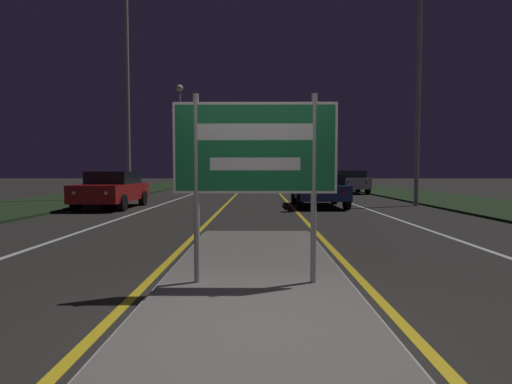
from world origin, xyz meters
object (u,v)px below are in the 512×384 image
(streetlight_left_far, at_px, (180,118))
(car_approaching_0, at_px, (112,189))
(streetlight_left_near, at_px, (127,48))
(streetlight_right_near, at_px, (419,43))
(car_receding_2, at_px, (323,179))
(car_receding_1, at_px, (350,181))
(car_receding_0, at_px, (319,189))
(highway_sign, at_px, (255,155))

(streetlight_left_far, relative_size, car_approaching_0, 2.07)
(streetlight_left_near, bearing_deg, streetlight_right_near, -14.08)
(streetlight_left_near, xyz_separation_m, streetlight_left_far, (-0.02, 13.30, -1.71))
(streetlight_right_near, distance_m, car_receding_2, 20.26)
(streetlight_left_far, xyz_separation_m, car_receding_1, (12.59, -6.92, -5.06))
(streetlight_left_near, bearing_deg, car_receding_1, 26.92)
(streetlight_left_near, bearing_deg, streetlight_left_far, 90.11)
(streetlight_right_near, height_order, car_receding_2, streetlight_right_near)
(streetlight_left_far, distance_m, car_receding_0, 19.90)
(streetlight_right_near, relative_size, car_receding_0, 2.67)
(streetlight_left_far, relative_size, car_receding_1, 2.11)
(highway_sign, relative_size, car_receding_2, 0.49)
(streetlight_left_far, distance_m, car_approaching_0, 18.42)
(car_receding_0, xyz_separation_m, car_receding_1, (3.56, 10.06, 0.08))
(car_receding_0, height_order, car_receding_1, car_receding_1)
(streetlight_right_near, distance_m, car_approaching_0, 13.78)
(car_approaching_0, bearing_deg, highway_sign, -62.28)
(streetlight_left_near, xyz_separation_m, car_receding_1, (12.57, 6.38, -6.77))
(streetlight_right_near, bearing_deg, car_receding_2, 92.51)
(car_receding_0, distance_m, car_receding_2, 20.00)
(streetlight_left_near, distance_m, car_receding_0, 11.89)
(car_receding_2, bearing_deg, streetlight_left_far, -167.39)
(highway_sign, xyz_separation_m, car_receding_0, (2.50, 11.63, -0.91))
(highway_sign, distance_m, car_receding_1, 22.53)
(car_receding_1, height_order, car_approaching_0, car_receding_1)
(highway_sign, bearing_deg, streetlight_left_far, 102.86)
(highway_sign, distance_m, car_receding_0, 11.93)
(highway_sign, distance_m, streetlight_right_near, 14.63)
(car_receding_1, xyz_separation_m, car_receding_2, (-0.27, 9.68, -0.03))
(car_receding_1, bearing_deg, car_approaching_0, -137.63)
(streetlight_left_near, relative_size, car_receding_1, 2.78)
(streetlight_left_near, distance_m, streetlight_right_near, 13.58)
(car_receding_0, height_order, car_receding_2, car_receding_2)
(car_receding_0, relative_size, car_approaching_0, 1.01)
(car_approaching_0, bearing_deg, streetlight_left_far, 92.57)
(streetlight_left_near, distance_m, car_receding_1, 15.64)
(streetlight_right_near, xyz_separation_m, car_receding_0, (-4.14, -0.38, -5.98))
(highway_sign, height_order, streetlight_left_far, streetlight_left_far)
(streetlight_left_near, bearing_deg, car_receding_2, 52.55)
(car_receding_0, bearing_deg, streetlight_left_far, 118.01)
(highway_sign, bearing_deg, car_receding_2, 79.53)
(streetlight_left_near, distance_m, car_receding_2, 21.34)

